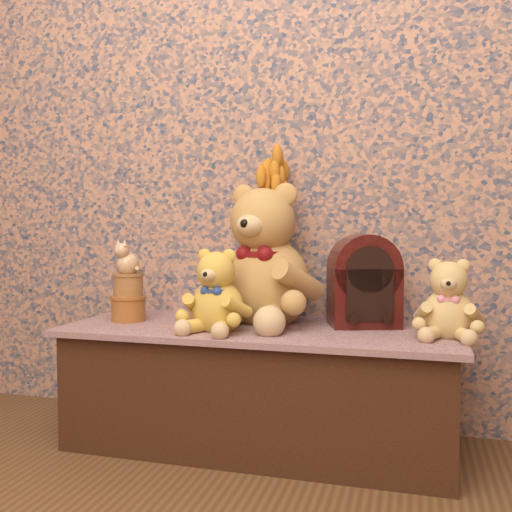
{
  "coord_description": "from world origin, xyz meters",
  "views": [
    {
      "loc": [
        0.51,
        -0.61,
        0.74
      ],
      "look_at": [
        0.0,
        1.19,
        0.64
      ],
      "focal_mm": 40.21,
      "sensor_mm": 36.0,
      "label": 1
    }
  ],
  "objects_px": {
    "ceramic_vase": "(272,294)",
    "biscuit_tin_lower": "(129,309)",
    "teddy_small": "(449,295)",
    "cathedral_radio": "(364,280)",
    "teddy_large": "(266,248)",
    "teddy_medium": "(218,287)",
    "cat_figurine": "(128,257)"
  },
  "relations": [
    {
      "from": "teddy_large",
      "to": "cat_figurine",
      "type": "height_order",
      "value": "teddy_large"
    },
    {
      "from": "biscuit_tin_lower",
      "to": "teddy_large",
      "type": "bearing_deg",
      "value": 13.27
    },
    {
      "from": "teddy_small",
      "to": "biscuit_tin_lower",
      "type": "xyz_separation_m",
      "value": [
        -1.08,
        0.0,
        -0.09
      ]
    },
    {
      "from": "biscuit_tin_lower",
      "to": "teddy_small",
      "type": "bearing_deg",
      "value": -0.21
    },
    {
      "from": "teddy_large",
      "to": "teddy_medium",
      "type": "relative_size",
      "value": 1.83
    },
    {
      "from": "cathedral_radio",
      "to": "biscuit_tin_lower",
      "type": "xyz_separation_m",
      "value": [
        -0.81,
        -0.12,
        -0.11
      ]
    },
    {
      "from": "teddy_large",
      "to": "cat_figurine",
      "type": "distance_m",
      "value": 0.49
    },
    {
      "from": "biscuit_tin_lower",
      "to": "cat_figurine",
      "type": "height_order",
      "value": "cat_figurine"
    },
    {
      "from": "ceramic_vase",
      "to": "biscuit_tin_lower",
      "type": "distance_m",
      "value": 0.52
    },
    {
      "from": "teddy_small",
      "to": "teddy_large",
      "type": "bearing_deg",
      "value": 173.13
    },
    {
      "from": "ceramic_vase",
      "to": "biscuit_tin_lower",
      "type": "bearing_deg",
      "value": -160.43
    },
    {
      "from": "teddy_medium",
      "to": "teddy_small",
      "type": "bearing_deg",
      "value": 13.93
    },
    {
      "from": "biscuit_tin_lower",
      "to": "cat_figurine",
      "type": "relative_size",
      "value": 0.96
    },
    {
      "from": "cathedral_radio",
      "to": "cat_figurine",
      "type": "distance_m",
      "value": 0.83
    },
    {
      "from": "teddy_medium",
      "to": "biscuit_tin_lower",
      "type": "xyz_separation_m",
      "value": [
        -0.37,
        0.09,
        -0.1
      ]
    },
    {
      "from": "teddy_medium",
      "to": "cathedral_radio",
      "type": "xyz_separation_m",
      "value": [
        0.45,
        0.21,
        0.01
      ]
    },
    {
      "from": "teddy_medium",
      "to": "cat_figurine",
      "type": "xyz_separation_m",
      "value": [
        -0.37,
        0.09,
        0.09
      ]
    },
    {
      "from": "teddy_medium",
      "to": "cathedral_radio",
      "type": "bearing_deg",
      "value": 32.56
    },
    {
      "from": "teddy_large",
      "to": "teddy_small",
      "type": "xyz_separation_m",
      "value": [
        0.6,
        -0.12,
        -0.13
      ]
    },
    {
      "from": "teddy_small",
      "to": "ceramic_vase",
      "type": "relative_size",
      "value": 1.42
    },
    {
      "from": "teddy_medium",
      "to": "cat_figurine",
      "type": "distance_m",
      "value": 0.39
    },
    {
      "from": "cathedral_radio",
      "to": "ceramic_vase",
      "type": "distance_m",
      "value": 0.34
    },
    {
      "from": "teddy_large",
      "to": "teddy_small",
      "type": "bearing_deg",
      "value": 0.83
    },
    {
      "from": "teddy_small",
      "to": "cat_figurine",
      "type": "bearing_deg",
      "value": -176.21
    },
    {
      "from": "teddy_large",
      "to": "ceramic_vase",
      "type": "height_order",
      "value": "teddy_large"
    },
    {
      "from": "teddy_large",
      "to": "ceramic_vase",
      "type": "xyz_separation_m",
      "value": [
        0.01,
        0.06,
        -0.17
      ]
    },
    {
      "from": "cathedral_radio",
      "to": "ceramic_vase",
      "type": "relative_size",
      "value": 1.71
    },
    {
      "from": "teddy_medium",
      "to": "cat_figurine",
      "type": "height_order",
      "value": "cat_figurine"
    },
    {
      "from": "teddy_large",
      "to": "ceramic_vase",
      "type": "distance_m",
      "value": 0.18
    },
    {
      "from": "teddy_small",
      "to": "biscuit_tin_lower",
      "type": "height_order",
      "value": "teddy_small"
    },
    {
      "from": "teddy_large",
      "to": "teddy_medium",
      "type": "bearing_deg",
      "value": -106.3
    },
    {
      "from": "teddy_large",
      "to": "teddy_medium",
      "type": "xyz_separation_m",
      "value": [
        -0.11,
        -0.2,
        -0.12
      ]
    }
  ]
}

